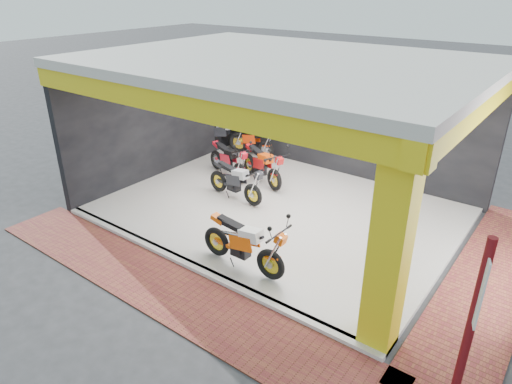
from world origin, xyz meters
TOP-DOWN VIEW (x-y plane):
  - ground at (0.00, 0.00)m, footprint 80.00×80.00m
  - showroom_floor at (0.00, 2.00)m, footprint 8.00×6.00m
  - showroom_ceiling at (0.00, 2.00)m, footprint 8.40×6.40m
  - back_wall at (0.00, 5.10)m, footprint 8.20×0.20m
  - left_wall at (-4.10, 2.00)m, footprint 0.20×6.20m
  - corner_column at (3.75, -0.75)m, footprint 0.50×0.50m
  - header_beam_front at (0.00, -1.00)m, footprint 8.40×0.30m
  - header_beam_right at (4.00, 2.00)m, footprint 0.30×6.40m
  - floor_kerb at (0.00, -1.02)m, footprint 8.00×0.20m
  - paver_front at (0.00, -1.80)m, footprint 9.00×1.40m
  - paver_right at (4.80, 2.00)m, footprint 1.40×7.00m
  - signpost at (5.05, -1.50)m, footprint 0.14×0.37m
  - moto_hero at (1.52, -0.50)m, footprint 2.06×0.78m
  - moto_row_a at (-0.59, 1.73)m, footprint 1.95×0.88m
  - moto_row_b at (-1.73, 2.63)m, footprint 2.01×1.23m
  - moto_row_c at (-0.68, 2.78)m, footprint 2.14×1.43m
  - moto_row_d at (-2.20, 4.50)m, footprint 2.00×0.83m
  - moto_row_e at (-3.26, 4.50)m, footprint 2.38×1.37m

SIDE VIEW (x-z plane):
  - ground at x=0.00m, z-range 0.00..0.00m
  - paver_front at x=0.00m, z-range 0.00..0.03m
  - paver_right at x=4.80m, z-range 0.00..0.03m
  - showroom_floor at x=0.00m, z-range 0.00..0.10m
  - floor_kerb at x=0.00m, z-range 0.00..0.10m
  - moto_row_b at x=-1.73m, z-range 0.10..1.25m
  - moto_row_a at x=-0.59m, z-range 0.10..1.26m
  - moto_row_d at x=-2.20m, z-range 0.10..1.30m
  - moto_row_c at x=-0.68m, z-range 0.10..1.32m
  - moto_hero at x=1.52m, z-range 0.10..1.35m
  - moto_row_e at x=-3.26m, z-range 0.10..1.47m
  - signpost at x=5.05m, z-range 0.13..2.86m
  - back_wall at x=0.00m, z-range 0.00..3.50m
  - left_wall at x=-4.10m, z-range 0.00..3.50m
  - corner_column at x=3.75m, z-range 0.00..3.50m
  - header_beam_front at x=0.00m, z-range 3.10..3.50m
  - header_beam_right at x=4.00m, z-range 3.10..3.50m
  - showroom_ceiling at x=0.00m, z-range 3.50..3.70m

